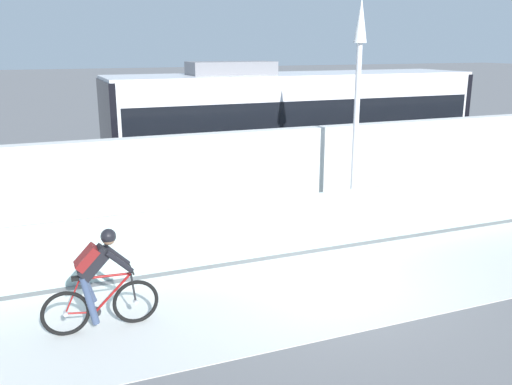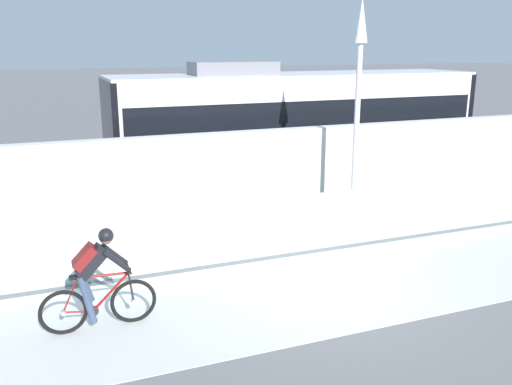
{
  "view_description": "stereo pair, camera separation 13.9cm",
  "coord_description": "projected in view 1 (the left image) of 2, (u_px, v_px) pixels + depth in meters",
  "views": [
    {
      "loc": [
        -4.76,
        -8.03,
        4.26
      ],
      "look_at": [
        -0.54,
        2.35,
        1.25
      ],
      "focal_mm": 38.65,
      "sensor_mm": 36.0,
      "label": 1
    },
    {
      "loc": [
        -4.63,
        -8.08,
        4.26
      ],
      "look_at": [
        -0.54,
        2.35,
        1.25
      ],
      "focal_mm": 38.65,
      "sensor_mm": 36.0,
      "label": 2
    }
  ],
  "objects": [
    {
      "name": "bike_path_deck",
      "position": [
        332.0,
        287.0,
        10.02
      ],
      "size": [
        32.0,
        3.2,
        0.01
      ],
      "primitive_type": "cube",
      "color": "silver",
      "rests_on": "ground"
    },
    {
      "name": "tram_rail_near",
      "position": [
        223.0,
        201.0,
        15.51
      ],
      "size": [
        32.0,
        0.08,
        0.01
      ],
      "primitive_type": "cube",
      "color": "#595654",
      "rests_on": "ground"
    },
    {
      "name": "glass_parapet",
      "position": [
        289.0,
        225.0,
        11.52
      ],
      "size": [
        32.0,
        0.05,
        1.24
      ],
      "primitive_type": "cube",
      "color": "silver",
      "rests_on": "ground"
    },
    {
      "name": "tram_rail_far",
      "position": [
        208.0,
        189.0,
        16.79
      ],
      "size": [
        32.0,
        0.08,
        0.01
      ],
      "primitive_type": "cube",
      "color": "#595654",
      "rests_on": "ground"
    },
    {
      "name": "cyclist_on_bike",
      "position": [
        99.0,
        281.0,
        8.34
      ],
      "size": [
        1.77,
        0.58,
        1.61
      ],
      "color": "black",
      "rests_on": "ground"
    },
    {
      "name": "lamp_post_antenna",
      "position": [
        358.0,
        92.0,
        11.71
      ],
      "size": [
        0.28,
        0.28,
        5.2
      ],
      "color": "gray",
      "rests_on": "ground"
    },
    {
      "name": "ground_plane",
      "position": [
        332.0,
        287.0,
        10.02
      ],
      "size": [
        200.0,
        200.0,
        0.0
      ],
      "primitive_type": "plane",
      "color": "slate"
    },
    {
      "name": "tram",
      "position": [
        293.0,
        126.0,
        16.57
      ],
      "size": [
        11.06,
        2.54,
        3.81
      ],
      "color": "silver",
      "rests_on": "ground"
    },
    {
      "name": "concrete_barrier_wall",
      "position": [
        256.0,
        180.0,
        12.98
      ],
      "size": [
        32.0,
        0.36,
        2.35
      ],
      "primitive_type": "cube",
      "color": "silver",
      "rests_on": "ground"
    }
  ]
}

